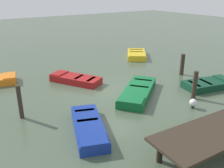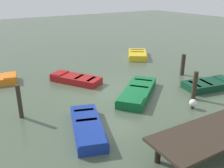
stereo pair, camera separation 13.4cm
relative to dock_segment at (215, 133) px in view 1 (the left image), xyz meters
name	(u,v)px [view 1 (the left image)]	position (x,y,z in m)	size (l,w,h in m)	color
ground_plane	(112,90)	(-0.36, -6.81, -0.83)	(80.00, 80.00, 0.00)	#475642
dock_segment	(215,133)	(0.00, 0.00, 0.00)	(4.76, 1.99, 0.95)	#33281E
rowboat_dark_green	(209,84)	(-5.20, -3.97, -0.62)	(3.11, 1.95, 0.46)	#0C3823
rowboat_green	(138,92)	(-1.07, -5.38, -0.62)	(3.97, 3.53, 0.46)	#0F602D
rowboat_blue	(89,127)	(2.89, -3.63, -0.62)	(2.17, 3.45, 0.46)	navy
rowboat_yellow	(137,54)	(-6.10, -11.68, -0.62)	(2.97, 3.27, 0.46)	gold
rowboat_red	(75,79)	(0.84, -9.05, -0.62)	(2.58, 3.28, 0.46)	maroon
mooring_piling_far_right	(182,65)	(-5.70, -6.44, -0.13)	(0.27, 0.27, 1.41)	#33281E
mooring_piling_center	(195,85)	(-3.22, -3.44, -0.08)	(0.23, 0.23, 1.50)	#33281E
mooring_piling_mid_left	(20,102)	(4.80, -6.33, -0.06)	(0.19, 0.19, 1.54)	#33281E
marker_buoy	(193,103)	(-2.30, -2.71, -0.55)	(0.36, 0.36, 0.48)	#262626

